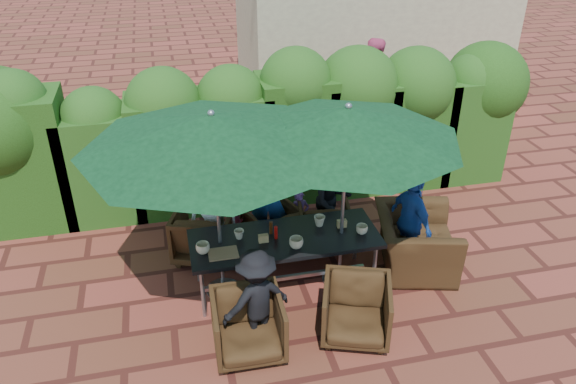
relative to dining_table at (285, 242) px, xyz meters
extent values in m
plane|color=maroon|center=(0.22, 0.09, -0.68)|extent=(80.00, 80.00, 0.00)
cube|color=black|center=(0.00, 0.00, 0.05)|extent=(2.34, 0.90, 0.05)
cube|color=gray|center=(0.00, 0.00, -0.56)|extent=(2.14, 0.05, 0.05)
cylinder|color=gray|center=(-1.07, -0.35, -0.33)|extent=(0.05, 0.05, 0.70)
cylinder|color=gray|center=(-1.07, 0.35, -0.33)|extent=(0.05, 0.05, 0.70)
cylinder|color=gray|center=(1.07, -0.35, -0.33)|extent=(0.05, 0.05, 0.70)
cylinder|color=gray|center=(1.07, 0.35, -0.33)|extent=(0.05, 0.05, 0.70)
cylinder|color=gray|center=(-0.79, 0.07, -0.66)|extent=(0.44, 0.44, 0.03)
cylinder|color=gray|center=(-0.79, 0.07, 0.52)|extent=(0.04, 0.04, 2.40)
cone|color=black|center=(-0.79, 0.07, 1.54)|extent=(3.02, 3.02, 0.38)
sphere|color=gray|center=(-0.79, 0.07, 1.74)|extent=(0.08, 0.08, 0.08)
cylinder|color=gray|center=(0.72, -0.06, -0.66)|extent=(0.44, 0.44, 0.03)
cylinder|color=gray|center=(0.72, -0.06, 0.52)|extent=(0.04, 0.04, 2.40)
cone|color=black|center=(0.72, -0.06, 1.54)|extent=(2.68, 2.68, 0.38)
sphere|color=gray|center=(0.72, -0.06, 1.74)|extent=(0.08, 0.08, 0.08)
imported|color=black|center=(-0.92, 0.90, -0.27)|extent=(1.00, 0.97, 0.82)
imported|color=black|center=(0.03, 0.84, -0.32)|extent=(0.88, 0.85, 0.71)
imported|color=black|center=(0.76, 0.88, -0.31)|extent=(0.82, 0.79, 0.74)
imported|color=black|center=(-0.64, -1.02, -0.28)|extent=(0.78, 0.73, 0.78)
imported|color=black|center=(0.59, -1.04, -0.29)|extent=(0.95, 0.92, 0.78)
imported|color=black|center=(1.79, 0.03, -0.17)|extent=(1.03, 1.32, 1.02)
imported|color=white|center=(-0.79, 0.87, -0.01)|extent=(0.74, 0.57, 1.33)
imported|color=#1F4EAA|center=(0.01, 1.04, 0.03)|extent=(0.61, 0.55, 1.41)
imported|color=black|center=(0.89, 0.92, -0.05)|extent=(0.66, 0.47, 1.25)
imported|color=black|center=(-0.52, -0.91, -0.06)|extent=(0.86, 0.57, 1.23)
imported|color=#1F4EAA|center=(1.72, 0.07, 0.01)|extent=(0.56, 0.87, 1.36)
imported|color=#E04F84|center=(-0.47, 1.02, -0.30)|extent=(0.31, 0.27, 0.76)
imported|color=purple|center=(0.45, 1.03, -0.29)|extent=(0.29, 0.24, 0.77)
imported|color=green|center=(2.02, 4.28, 0.21)|extent=(1.67, 1.46, 1.76)
imported|color=#E04F84|center=(2.84, 4.63, 0.28)|extent=(1.02, 0.75, 1.91)
imported|color=#9B9CA4|center=(3.36, 4.29, 0.12)|extent=(1.12, 0.80, 1.59)
imported|color=beige|center=(-1.01, -0.10, 0.14)|extent=(0.17, 0.17, 0.13)
imported|color=beige|center=(-0.55, 0.11, 0.13)|extent=(0.12, 0.12, 0.12)
imported|color=beige|center=(0.08, -0.25, 0.14)|extent=(0.17, 0.17, 0.14)
imported|color=beige|center=(0.49, 0.16, 0.14)|extent=(0.14, 0.14, 0.14)
imported|color=beige|center=(0.95, -0.13, 0.13)|extent=(0.15, 0.15, 0.12)
cylinder|color=#B20C0A|center=(-0.11, 0.00, 0.16)|extent=(0.04, 0.04, 0.17)
cylinder|color=#4C230C|center=(-0.15, 0.12, 0.16)|extent=(0.04, 0.04, 0.17)
cube|color=#9C714B|center=(-0.79, -0.18, 0.08)|extent=(0.35, 0.25, 0.02)
cube|color=tan|center=(-0.28, -0.04, 0.12)|extent=(0.12, 0.06, 0.10)
cube|color=tan|center=(0.76, 0.06, 0.12)|extent=(0.12, 0.06, 0.10)
cube|color=#1D3C10|center=(-3.28, 2.39, 0.34)|extent=(1.15, 0.95, 2.02)
sphere|color=#1D3C10|center=(-3.28, 2.39, 1.25)|extent=(0.92, 0.92, 0.92)
cube|color=#1D3C10|center=(-2.28, 2.39, 0.16)|extent=(1.15, 0.95, 1.68)
sphere|color=#1D3C10|center=(-2.28, 2.39, 0.90)|extent=(0.95, 0.95, 0.95)
cube|color=#1D3C10|center=(-1.28, 2.39, 0.23)|extent=(1.15, 0.95, 1.81)
sphere|color=#1D3C10|center=(-1.28, 2.39, 1.04)|extent=(1.12, 1.12, 1.12)
cube|color=#1D3C10|center=(-0.28, 2.39, 0.23)|extent=(1.15, 0.95, 1.81)
sphere|color=#1D3C10|center=(-0.28, 2.39, 1.03)|extent=(1.06, 1.06, 1.06)
cube|color=#1D3C10|center=(0.72, 2.39, 0.32)|extent=(1.15, 0.95, 1.99)
sphere|color=#1D3C10|center=(0.72, 2.39, 1.21)|extent=(1.11, 1.11, 1.11)
cube|color=#1D3C10|center=(1.72, 2.39, 0.25)|extent=(1.15, 0.95, 1.85)
sphere|color=#1D3C10|center=(1.72, 2.39, 1.07)|extent=(1.30, 1.30, 1.30)
cube|color=#1D3C10|center=(2.72, 2.39, 0.22)|extent=(1.15, 0.95, 1.79)
sphere|color=#1D3C10|center=(2.72, 2.39, 1.02)|extent=(1.26, 1.26, 1.26)
cube|color=#1D3C10|center=(3.72, 2.39, 0.21)|extent=(1.15, 0.95, 1.78)
sphere|color=#1D3C10|center=(3.72, 2.39, 1.00)|extent=(0.97, 0.97, 0.97)
sphere|color=#1D3C10|center=(4.02, 2.49, 0.92)|extent=(1.40, 1.40, 1.40)
cube|color=beige|center=(3.72, 7.09, 0.92)|extent=(6.00, 3.00, 3.20)
camera|label=1|loc=(-1.26, -5.61, 3.97)|focal=35.00mm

